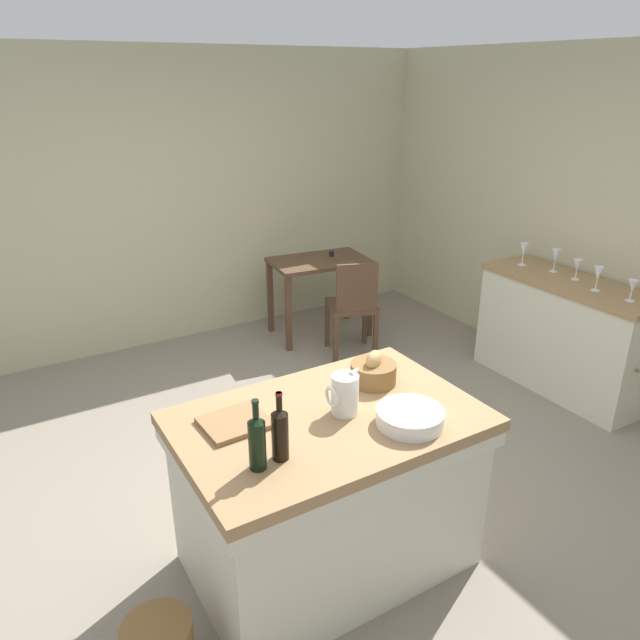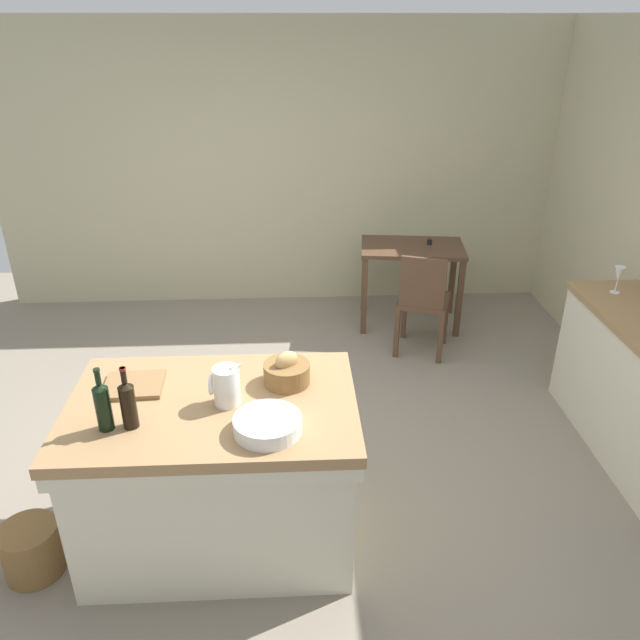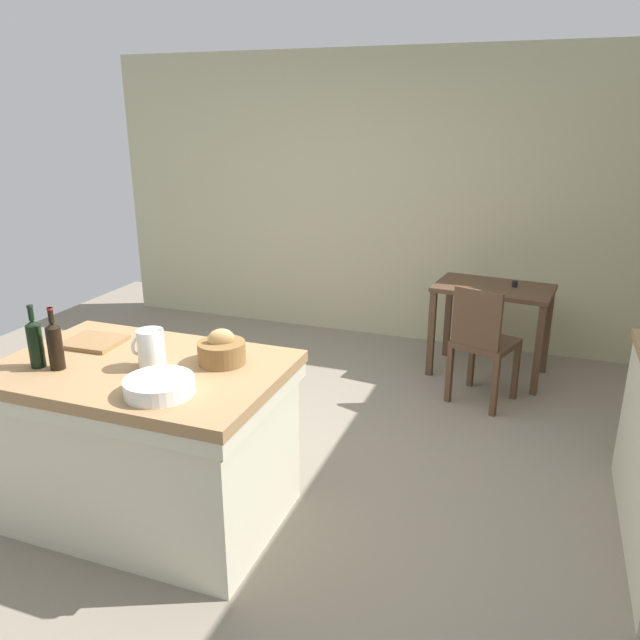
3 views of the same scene
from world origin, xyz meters
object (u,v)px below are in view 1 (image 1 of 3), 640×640
Objects in this scene: bread_basket at (373,371)px; writing_desk at (319,272)px; wine_bottle_dark at (280,432)px; wash_bowl at (410,417)px; wine_glass_left at (598,274)px; wooden_chair at (353,305)px; wine_bottle_amber at (257,441)px; island_table at (328,486)px; pitcher at (345,394)px; wine_glass_far_left at (633,287)px; wine_glass_middle at (577,266)px; wine_glass_right at (556,256)px; side_cabinet at (564,334)px; cutting_board at (235,422)px; wine_glass_far_right at (524,250)px.

writing_desk is at bearing 65.17° from bread_basket.
wine_bottle_dark is at bearing -154.66° from bread_basket.
wash_bowl is 2.38m from wine_glass_left.
wine_bottle_amber is at bearing -131.66° from wooden_chair.
island_table is 5.97× the size of bread_basket.
pitcher reaches higher than writing_desk.
wash_bowl is at bearing -4.71° from wine_bottle_amber.
wine_glass_far_left is 0.84× the size of wine_glass_left.
wine_bottle_dark reaches higher than pitcher.
wine_glass_right is at bearing 85.96° from wine_glass_middle.
wine_glass_far_left is (2.57, 0.17, 0.53)m from island_table.
bread_basket is at bearing 23.01° from wine_bottle_amber.
side_cabinet is at bearing 15.99° from wine_bottle_dark.
pitcher reaches higher than wine_glass_far_left.
pitcher is 1.00× the size of bread_basket.
wooden_chair is at bearing 121.19° from wine_glass_far_left.
wine_glass_far_left reaches higher than writing_desk.
bread_basket is at bearing -179.61° from wine_glass_far_left.
wine_glass_left is 1.15× the size of wine_glass_middle.
wine_bottle_dark is (-0.43, -0.17, 0.02)m from pitcher.
wooden_chair is 2.18m from wine_glass_far_left.
wine_glass_left reaches higher than writing_desk.
writing_desk is 3.33m from wine_bottle_dark.
wine_bottle_dark is at bearing -164.01° from side_cabinet.
cutting_board is at bearing 82.17° from wine_bottle_amber.
wine_glass_middle is at bearing -48.21° from wooden_chair.
wine_glass_left reaches higher than bread_basket.
writing_desk is 3.40m from wine_bottle_amber.
island_table is 9.01× the size of wine_glass_middle.
side_cabinet is 1.73m from wooden_chair.
bread_basket is 0.76× the size of wine_bottle_dark.
wine_bottle_dark is at bearing -168.02° from wine_glass_left.
wine_bottle_amber is 3.08m from wine_glass_left.
wine_bottle_dark is at bearing -155.63° from wine_glass_far_right.
wine_bottle_dark reaches higher than writing_desk.
wooden_chair reaches higher than writing_desk.
wine_glass_far_right is (1.11, -0.84, 0.54)m from wooden_chair.
wine_glass_right is (0.02, 0.22, 0.02)m from wine_glass_middle.
wine_glass_far_right is at bearing -52.30° from writing_desk.
pitcher is at bearing -9.34° from island_table.
writing_desk is 2.42m from wine_glass_left.
cutting_board is at bearing -170.40° from side_cabinet.
writing_desk is at bearing 56.32° from wine_bottle_dark.
wash_bowl is 1.00× the size of wine_bottle_dark.
cutting_board is at bearing -135.92° from wooden_chair.
wine_glass_left is at bearing 11.77° from wine_bottle_amber.
cutting_board is 0.94× the size of wine_bottle_dark.
bread_basket is 1.51× the size of wine_glass_middle.
wine_glass_middle is (3.10, 0.87, 0.00)m from wine_bottle_amber.
wine_glass_right is (3.01, 1.07, 0.02)m from wine_bottle_dark.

